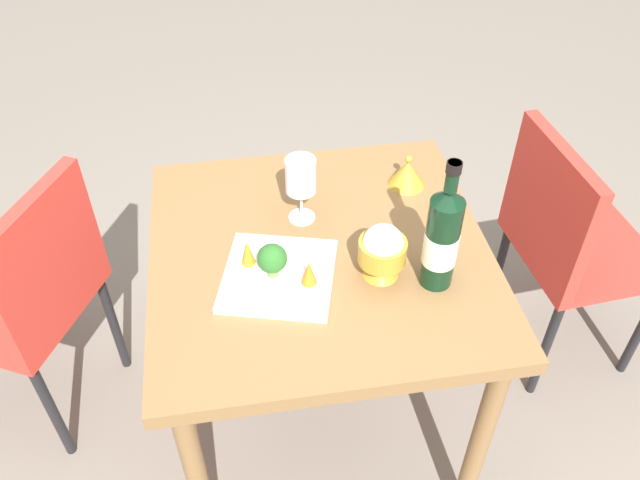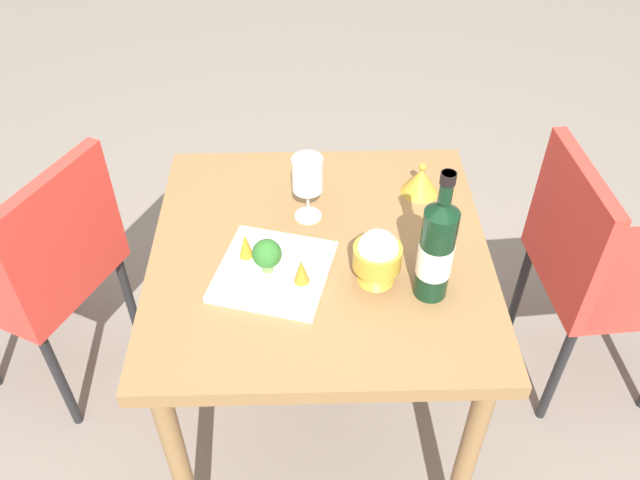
# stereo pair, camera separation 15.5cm
# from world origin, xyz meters

# --- Properties ---
(ground_plane) EXTENTS (8.00, 8.00, 0.00)m
(ground_plane) POSITION_xyz_m (0.00, 0.00, 0.00)
(ground_plane) COLOR gray
(dining_table) EXTENTS (0.82, 0.82, 0.75)m
(dining_table) POSITION_xyz_m (0.00, 0.00, 0.65)
(dining_table) COLOR olive
(dining_table) RESTS_ON ground_plane
(chair_near_window) EXTENTS (0.43, 0.43, 0.85)m
(chair_near_window) POSITION_xyz_m (-0.76, -0.18, 0.53)
(chair_near_window) COLOR red
(chair_near_window) RESTS_ON ground_plane
(chair_by_wall) EXTENTS (0.54, 0.54, 0.85)m
(chair_by_wall) POSITION_xyz_m (0.76, -0.20, 0.53)
(chair_by_wall) COLOR red
(chair_by_wall) RESTS_ON ground_plane
(wine_bottle) EXTENTS (0.08, 0.08, 0.33)m
(wine_bottle) POSITION_xyz_m (-0.24, 0.15, 0.88)
(wine_bottle) COLOR black
(wine_bottle) RESTS_ON dining_table
(wine_glass) EXTENTS (0.08, 0.08, 0.18)m
(wine_glass) POSITION_xyz_m (0.03, -0.12, 0.88)
(wine_glass) COLOR white
(wine_glass) RESTS_ON dining_table
(rice_bowl) EXTENTS (0.11, 0.11, 0.14)m
(rice_bowl) POSITION_xyz_m (-0.13, 0.10, 0.83)
(rice_bowl) COLOR gold
(rice_bowl) RESTS_ON dining_table
(rice_bowl_lid) EXTENTS (0.10, 0.10, 0.09)m
(rice_bowl_lid) POSITION_xyz_m (-0.27, -0.22, 0.79)
(rice_bowl_lid) COLOR gold
(rice_bowl_lid) RESTS_ON dining_table
(serving_plate) EXTENTS (0.31, 0.31, 0.02)m
(serving_plate) POSITION_xyz_m (0.11, 0.08, 0.76)
(serving_plate) COLOR white
(serving_plate) RESTS_ON dining_table
(broccoli_floret) EXTENTS (0.07, 0.07, 0.09)m
(broccoli_floret) POSITION_xyz_m (0.12, 0.08, 0.82)
(broccoli_floret) COLOR #729E4C
(broccoli_floret) RESTS_ON serving_plate
(carrot_garnish_left) EXTENTS (0.04, 0.04, 0.06)m
(carrot_garnish_left) POSITION_xyz_m (0.04, 0.12, 0.80)
(carrot_garnish_left) COLOR orange
(carrot_garnish_left) RESTS_ON serving_plate
(carrot_garnish_right) EXTENTS (0.03, 0.03, 0.07)m
(carrot_garnish_right) POSITION_xyz_m (0.17, 0.03, 0.80)
(carrot_garnish_right) COLOR orange
(carrot_garnish_right) RESTS_ON serving_plate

